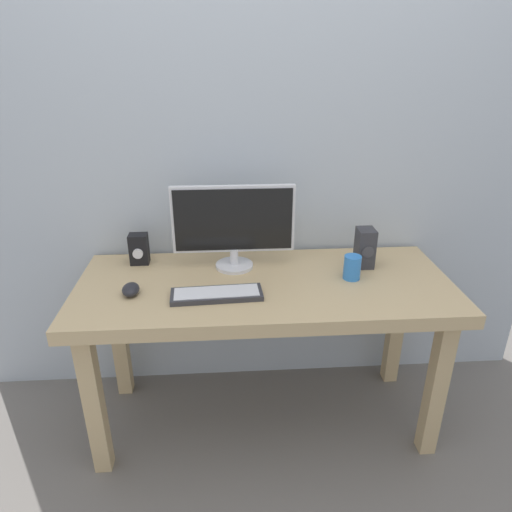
{
  "coord_description": "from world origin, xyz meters",
  "views": [
    {
      "loc": [
        -0.15,
        -1.71,
        1.63
      ],
      "look_at": [
        -0.04,
        0.0,
        0.86
      ],
      "focal_mm": 32.15,
      "sensor_mm": 36.0,
      "label": 1
    }
  ],
  "objects_px": {
    "keyboard_primary": "(217,294)",
    "speaker_right": "(365,248)",
    "mouse": "(131,289)",
    "monitor": "(233,224)",
    "desk": "(265,301)",
    "audio_controller": "(139,249)",
    "coffee_mug": "(352,267)"
  },
  "relations": [
    {
      "from": "keyboard_primary",
      "to": "speaker_right",
      "type": "height_order",
      "value": "speaker_right"
    },
    {
      "from": "mouse",
      "to": "monitor",
      "type": "bearing_deg",
      "value": 26.13
    },
    {
      "from": "desk",
      "to": "keyboard_primary",
      "type": "relative_size",
      "value": 4.3
    },
    {
      "from": "audio_controller",
      "to": "keyboard_primary",
      "type": "bearing_deg",
      "value": -44.09
    },
    {
      "from": "mouse",
      "to": "speaker_right",
      "type": "bearing_deg",
      "value": 8.22
    },
    {
      "from": "speaker_right",
      "to": "keyboard_primary",
      "type": "bearing_deg",
      "value": -159.76
    },
    {
      "from": "speaker_right",
      "to": "audio_controller",
      "type": "height_order",
      "value": "speaker_right"
    },
    {
      "from": "monitor",
      "to": "coffee_mug",
      "type": "height_order",
      "value": "monitor"
    },
    {
      "from": "monitor",
      "to": "coffee_mug",
      "type": "distance_m",
      "value": 0.54
    },
    {
      "from": "audio_controller",
      "to": "coffee_mug",
      "type": "xyz_separation_m",
      "value": [
        0.92,
        -0.22,
        -0.02
      ]
    },
    {
      "from": "keyboard_primary",
      "to": "mouse",
      "type": "xyz_separation_m",
      "value": [
        -0.34,
        0.04,
        0.01
      ]
    },
    {
      "from": "desk",
      "to": "keyboard_primary",
      "type": "bearing_deg",
      "value": -150.05
    },
    {
      "from": "keyboard_primary",
      "to": "monitor",
      "type": "bearing_deg",
      "value": 74.54
    },
    {
      "from": "speaker_right",
      "to": "coffee_mug",
      "type": "xyz_separation_m",
      "value": [
        -0.09,
        -0.12,
        -0.04
      ]
    },
    {
      "from": "mouse",
      "to": "audio_controller",
      "type": "distance_m",
      "value": 0.3
    },
    {
      "from": "desk",
      "to": "coffee_mug",
      "type": "xyz_separation_m",
      "value": [
        0.37,
        0.01,
        0.15
      ]
    },
    {
      "from": "coffee_mug",
      "to": "keyboard_primary",
      "type": "bearing_deg",
      "value": -167.98
    },
    {
      "from": "monitor",
      "to": "desk",
      "type": "bearing_deg",
      "value": -52.4
    },
    {
      "from": "monitor",
      "to": "mouse",
      "type": "xyz_separation_m",
      "value": [
        -0.42,
        -0.23,
        -0.18
      ]
    },
    {
      "from": "desk",
      "to": "monitor",
      "type": "bearing_deg",
      "value": 127.6
    },
    {
      "from": "monitor",
      "to": "coffee_mug",
      "type": "bearing_deg",
      "value": -17.42
    },
    {
      "from": "desk",
      "to": "monitor",
      "type": "distance_m",
      "value": 0.36
    },
    {
      "from": "keyboard_primary",
      "to": "audio_controller",
      "type": "xyz_separation_m",
      "value": [
        -0.35,
        0.34,
        0.06
      ]
    },
    {
      "from": "audio_controller",
      "to": "coffee_mug",
      "type": "bearing_deg",
      "value": -13.34
    },
    {
      "from": "keyboard_primary",
      "to": "audio_controller",
      "type": "bearing_deg",
      "value": 135.91
    },
    {
      "from": "mouse",
      "to": "coffee_mug",
      "type": "bearing_deg",
      "value": 1.83
    },
    {
      "from": "monitor",
      "to": "speaker_right",
      "type": "relative_size",
      "value": 3.02
    },
    {
      "from": "keyboard_primary",
      "to": "audio_controller",
      "type": "height_order",
      "value": "audio_controller"
    },
    {
      "from": "monitor",
      "to": "keyboard_primary",
      "type": "distance_m",
      "value": 0.35
    },
    {
      "from": "monitor",
      "to": "keyboard_primary",
      "type": "bearing_deg",
      "value": -105.46
    },
    {
      "from": "mouse",
      "to": "coffee_mug",
      "type": "height_order",
      "value": "coffee_mug"
    },
    {
      "from": "desk",
      "to": "audio_controller",
      "type": "bearing_deg",
      "value": 157.84
    }
  ]
}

